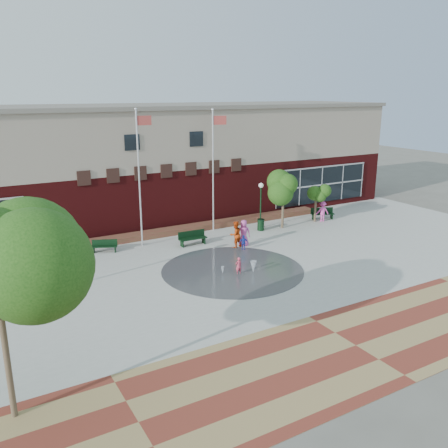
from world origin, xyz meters
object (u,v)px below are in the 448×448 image
flagpole_right (214,164)px  trash_can (261,225)px  flagpole_left (140,172)px  bench_left (105,248)px  child_splash (239,266)px

flagpole_right → trash_can: 5.81m
flagpole_left → bench_left: bearing=-174.3°
trash_can → flagpole_right: bearing=150.2°
trash_can → child_splash: bearing=-132.3°
flagpole_left → flagpole_right: (5.99, 0.79, -0.08)m
trash_can → bench_left: bearing=175.4°
flagpole_left → bench_left: 5.55m
flagpole_right → bench_left: 9.94m
bench_left → trash_can: trash_can is taller
trash_can → child_splash: size_ratio=0.87×
bench_left → trash_can: size_ratio=1.88×
bench_left → child_splash: size_ratio=1.64×
flagpole_right → trash_can: size_ratio=10.06×
bench_left → flagpole_right: bearing=29.3°
flagpole_left → flagpole_right: size_ratio=1.02×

